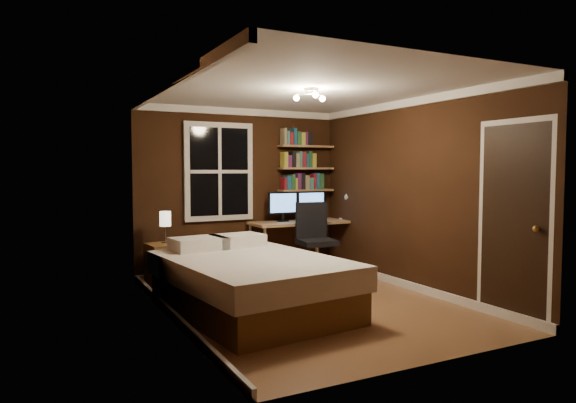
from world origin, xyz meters
name	(u,v)px	position (x,y,z in m)	size (l,w,h in m)	color
floor	(307,304)	(0.00, 0.00, 0.00)	(4.20, 4.20, 0.00)	#96633C
wall_back	(240,191)	(0.00, 2.10, 1.25)	(3.20, 0.04, 2.50)	black
wall_left	(170,202)	(-1.60, 0.00, 1.25)	(0.04, 4.20, 2.50)	black
wall_right	(414,195)	(1.60, 0.00, 1.25)	(0.04, 4.20, 2.50)	black
ceiling	(307,90)	(0.00, 0.00, 2.50)	(3.20, 4.20, 0.02)	white
window	(219,172)	(-0.35, 2.06, 1.55)	(1.06, 0.06, 1.46)	white
door	(513,223)	(1.59, -1.55, 1.02)	(0.03, 0.82, 2.05)	black
door_knob	(536,229)	(1.55, -1.85, 1.00)	(0.06, 0.06, 0.06)	gold
ceiling_fixture	(311,97)	(0.00, -0.10, 2.40)	(0.44, 0.44, 0.18)	beige
bookshelf_lower	(306,190)	(1.08, 1.98, 1.25)	(0.92, 0.22, 0.03)	#A2744E
books_row_lower	(306,182)	(1.08, 1.98, 1.38)	(0.66, 0.16, 0.23)	maroon
bookshelf_middle	(306,168)	(1.08, 1.98, 1.60)	(0.92, 0.22, 0.03)	#A2744E
books_row_middle	(306,160)	(1.08, 1.98, 1.73)	(0.54, 0.16, 0.23)	#1B587A
bookshelf_upper	(306,146)	(1.08, 1.98, 1.95)	(0.92, 0.22, 0.03)	#A2744E
books_row_upper	(306,138)	(1.08, 1.98, 2.08)	(0.48, 0.16, 0.23)	#275B33
bed	(251,283)	(-0.72, -0.02, 0.33)	(1.87, 2.42, 0.76)	brown
nightstand	(166,265)	(-1.26, 1.66, 0.29)	(0.47, 0.47, 0.58)	brown
bedside_lamp	(165,227)	(-1.26, 1.66, 0.80)	(0.15, 0.15, 0.43)	#F4E9CE
radiator	(212,256)	(-0.50, 1.99, 0.31)	(0.42, 0.15, 0.62)	silver
desk	(302,225)	(0.90, 1.77, 0.72)	(1.64, 0.62, 0.78)	#A2744E
monitor_left	(283,207)	(0.61, 1.85, 1.01)	(0.49, 0.12, 0.46)	black
monitor_right	(311,206)	(1.11, 1.85, 1.01)	(0.49, 0.12, 0.46)	black
desk_lamp	(345,206)	(1.62, 1.67, 1.00)	(0.14, 0.32, 0.44)	silver
office_chair	(315,249)	(0.77, 1.12, 0.43)	(0.61, 0.61, 1.11)	black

